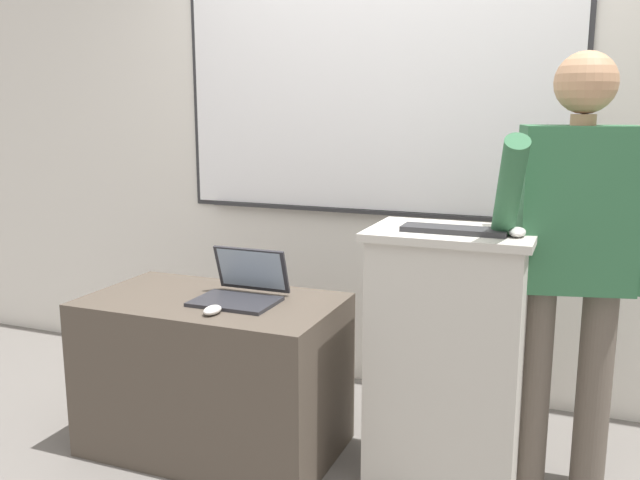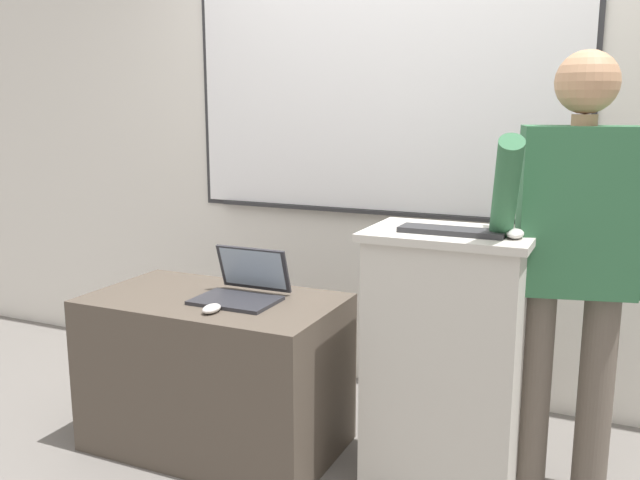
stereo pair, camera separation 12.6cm
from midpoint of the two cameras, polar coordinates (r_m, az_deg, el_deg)
name	(u,v)px [view 1 (the left image)]	position (r m, az deg, el deg)	size (l,w,h in m)	color
back_wall	(403,137)	(3.54, 5.99, 8.66)	(6.40, 0.17, 2.66)	silver
lectern_podium	(447,359)	(2.73, 9.34, -9.85)	(0.62, 0.43, 1.04)	#BCB7AD
side_desk	(214,374)	(3.07, -10.08, -11.05)	(1.08, 0.63, 0.68)	#4C4238
person_presenter	(574,247)	(2.67, 19.34, -0.53)	(0.58, 0.60, 1.69)	brown
laptop	(242,287)	(2.91, -7.80, -3.99)	(0.34, 0.31, 0.21)	#28282D
wireless_keyboard	(454,230)	(2.53, 9.85, 0.84)	(0.39, 0.12, 0.02)	#2D2D30
computer_mouse_by_laptop	(212,310)	(2.74, -10.36, -5.83)	(0.06, 0.10, 0.03)	silver
computer_mouse_by_keyboard	(517,232)	(2.50, 14.91, 0.65)	(0.06, 0.10, 0.03)	silver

